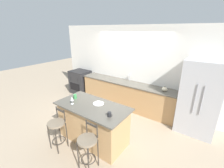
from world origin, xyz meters
The scene contains 14 objects.
ground_plane centered at (0.00, 0.00, 0.00)m, with size 18.00×18.00×0.00m, color tan.
wall_back centered at (0.00, 0.64, 1.35)m, with size 6.00×0.07×2.70m.
back_counter centered at (0.00, 0.35, 0.45)m, with size 3.40×0.62×0.90m.
sink_faucet centered at (0.00, 0.53, 1.04)m, with size 0.02×0.13×0.22m.
kitchen_island centered at (0.23, -1.58, 0.47)m, with size 1.72×0.86×0.94m.
refrigerator centered at (2.17, 0.26, 0.95)m, with size 0.90×0.76×1.91m.
oven_range centered at (-2.18, 0.29, 0.48)m, with size 0.76×0.68×0.95m.
bar_stool_near centered at (-0.23, -2.24, 0.55)m, with size 0.37×0.37×0.96m.
bar_stool_far centered at (0.69, -2.23, 0.55)m, with size 0.37×0.37×0.96m.
dinner_plate centered at (0.29, -1.43, 0.95)m, with size 0.25×0.25×0.02m.
wine_glass centered at (-0.20, -1.79, 1.07)m, with size 0.07×0.07×0.19m.
coffee_mug centered at (0.82, -1.72, 0.99)m, with size 0.11×0.08×0.10m.
tumbler_cup centered at (-0.36, -1.56, 0.99)m, with size 0.08×0.08×0.11m.
pumpkin_decoration centered at (1.28, 0.30, 0.96)m, with size 0.15×0.15×0.14m.
Camera 1 is at (2.34, -3.78, 2.57)m, focal length 24.00 mm.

